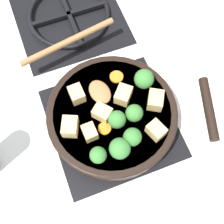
% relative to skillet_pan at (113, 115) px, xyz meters
% --- Properties ---
extents(ground_plane, '(2.40, 2.40, 0.00)m').
position_rel_skillet_pan_xyz_m(ground_plane, '(-0.00, 0.00, -0.06)').
color(ground_plane, white).
extents(front_burner_grate, '(0.31, 0.31, 0.03)m').
position_rel_skillet_pan_xyz_m(front_burner_grate, '(-0.00, 0.00, -0.04)').
color(front_burner_grate, black).
rests_on(front_burner_grate, ground_plane).
extents(rear_burner_grate, '(0.31, 0.31, 0.03)m').
position_rel_skillet_pan_xyz_m(rear_burner_grate, '(-0.00, 0.36, -0.04)').
color(rear_burner_grate, black).
rests_on(rear_burner_grate, ground_plane).
extents(skillet_pan, '(0.42, 0.32, 0.05)m').
position_rel_skillet_pan_xyz_m(skillet_pan, '(0.00, 0.00, 0.00)').
color(skillet_pan, black).
rests_on(skillet_pan, front_burner_grate).
extents(wooden_spoon, '(0.27, 0.23, 0.02)m').
position_rel_skillet_pan_xyz_m(wooden_spoon, '(-0.03, 0.16, 0.03)').
color(wooden_spoon, olive).
rests_on(wooden_spoon, skillet_pan).
extents(tofu_cube_center_large, '(0.03, 0.04, 0.03)m').
position_rel_skillet_pan_xyz_m(tofu_cube_center_large, '(-0.07, 0.07, 0.04)').
color(tofu_cube_center_large, '#DBB770').
rests_on(tofu_cube_center_large, skillet_pan).
extents(tofu_cube_near_handle, '(0.04, 0.05, 0.03)m').
position_rel_skillet_pan_xyz_m(tofu_cube_near_handle, '(0.07, -0.08, 0.04)').
color(tofu_cube_near_handle, '#DBB770').
rests_on(tofu_cube_near_handle, skillet_pan).
extents(tofu_cube_east_chunk, '(0.05, 0.05, 0.03)m').
position_rel_skillet_pan_xyz_m(tofu_cube_east_chunk, '(-0.11, -0.01, 0.04)').
color(tofu_cube_east_chunk, '#DBB770').
rests_on(tofu_cube_east_chunk, skillet_pan).
extents(tofu_cube_west_chunk, '(0.03, 0.04, 0.03)m').
position_rel_skillet_pan_xyz_m(tofu_cube_west_chunk, '(-0.07, -0.03, 0.04)').
color(tofu_cube_west_chunk, '#DBB770').
rests_on(tofu_cube_west_chunk, skillet_pan).
extents(tofu_cube_back_piece, '(0.05, 0.05, 0.03)m').
position_rel_skillet_pan_xyz_m(tofu_cube_back_piece, '(0.10, -0.01, 0.04)').
color(tofu_cube_back_piece, '#DBB770').
rests_on(tofu_cube_back_piece, skillet_pan).
extents(tofu_cube_front_piece, '(0.05, 0.05, 0.03)m').
position_rel_skillet_pan_xyz_m(tofu_cube_front_piece, '(0.04, 0.03, 0.04)').
color(tofu_cube_front_piece, '#DBB770').
rests_on(tofu_cube_front_piece, skillet_pan).
extents(tofu_cube_mid_small, '(0.05, 0.05, 0.03)m').
position_rel_skillet_pan_xyz_m(tofu_cube_mid_small, '(-0.03, -0.00, 0.04)').
color(tofu_cube_mid_small, '#DBB770').
rests_on(tofu_cube_mid_small, skillet_pan).
extents(broccoli_floret_near_spoon, '(0.04, 0.04, 0.05)m').
position_rel_skillet_pan_xyz_m(broccoli_floret_near_spoon, '(0.01, -0.08, 0.05)').
color(broccoli_floret_near_spoon, '#709956').
rests_on(broccoli_floret_near_spoon, skillet_pan).
extents(broccoli_floret_center_top, '(0.05, 0.05, 0.05)m').
position_rel_skillet_pan_xyz_m(broccoli_floret_center_top, '(0.09, 0.04, 0.05)').
color(broccoli_floret_center_top, '#709956').
rests_on(broccoli_floret_center_top, skillet_pan).
extents(broccoli_floret_east_rim, '(0.04, 0.04, 0.05)m').
position_rel_skillet_pan_xyz_m(broccoli_floret_east_rim, '(-0.01, -0.03, 0.05)').
color(broccoli_floret_east_rim, '#709956').
rests_on(broccoli_floret_east_rim, skillet_pan).
extents(broccoli_floret_west_rim, '(0.05, 0.05, 0.05)m').
position_rel_skillet_pan_xyz_m(broccoli_floret_west_rim, '(-0.02, -0.10, 0.05)').
color(broccoli_floret_west_rim, '#709956').
rests_on(broccoli_floret_west_rim, skillet_pan).
extents(broccoli_floret_north_edge, '(0.04, 0.04, 0.05)m').
position_rel_skillet_pan_xyz_m(broccoli_floret_north_edge, '(0.04, -0.03, 0.05)').
color(broccoli_floret_north_edge, '#709956').
rests_on(broccoli_floret_north_edge, skillet_pan).
extents(broccoli_floret_south_cluster, '(0.04, 0.04, 0.05)m').
position_rel_skillet_pan_xyz_m(broccoli_floret_south_cluster, '(-0.07, -0.09, 0.05)').
color(broccoli_floret_south_cluster, '#709956').
rests_on(broccoli_floret_south_cluster, skillet_pan).
extents(carrot_slice_orange_thin, '(0.03, 0.03, 0.01)m').
position_rel_skillet_pan_xyz_m(carrot_slice_orange_thin, '(-0.03, -0.03, 0.02)').
color(carrot_slice_orange_thin, orange).
rests_on(carrot_slice_orange_thin, skillet_pan).
extents(carrot_slice_near_center, '(0.03, 0.03, 0.01)m').
position_rel_skillet_pan_xyz_m(carrot_slice_near_center, '(0.04, 0.08, 0.02)').
color(carrot_slice_near_center, orange).
rests_on(carrot_slice_near_center, skillet_pan).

